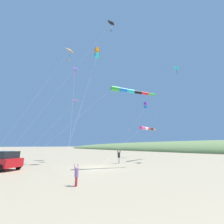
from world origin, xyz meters
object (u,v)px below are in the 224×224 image
object	(u,v)px
kite_windsock_magenta_far_left	(147,128)
kite_box_orange_high_right	(97,53)
person_adult_flyer	(119,156)
kite_delta_striped_overhead	(177,68)
kite_delta_blue_topmost	(75,69)
kite_delta_small_distant	(70,51)
kite_delta_checkered_midright	(75,101)
person_child_green_jacket	(76,174)
parked_car	(2,160)
kite_delta_purple_drifting	(111,23)
kite_box_rainbow_low_near	(145,105)
kite_windsock_white_trailing	(128,91)

from	to	relation	value
kite_windsock_magenta_far_left	kite_box_orange_high_right	size ratio (longest dim) A/B	0.84
person_adult_flyer	kite_delta_striped_overhead	bearing A→B (deg)	144.08
kite_delta_blue_topmost	kite_delta_striped_overhead	size ratio (longest dim) A/B	0.93
kite_box_orange_high_right	kite_delta_small_distant	size ratio (longest dim) A/B	1.03
kite_delta_checkered_midright	kite_delta_small_distant	bearing A→B (deg)	-76.64
kite_delta_checkered_midright	person_child_green_jacket	bearing A→B (deg)	66.35
parked_car	kite_delta_blue_topmost	xyz separation A→B (m)	(-7.36, 0.22, 12.82)
person_child_green_jacket	kite_delta_small_distant	bearing A→B (deg)	-108.72
kite_windsock_magenta_far_left	parked_car	bearing A→B (deg)	-10.06
person_child_green_jacket	kite_delta_purple_drifting	world-z (taller)	kite_delta_purple_drifting
person_adult_flyer	kite_windsock_magenta_far_left	xyz separation A→B (m)	(-6.53, -0.04, 4.33)
person_child_green_jacket	kite_box_rainbow_low_near	size ratio (longest dim) A/B	0.10
kite_box_rainbow_low_near	kite_delta_small_distant	bearing A→B (deg)	-15.48
kite_delta_blue_topmost	kite_delta_small_distant	size ratio (longest dim) A/B	0.70
kite_windsock_magenta_far_left	kite_delta_checkered_midright	size ratio (longest dim) A/B	1.80
person_adult_flyer	kite_delta_striped_overhead	distance (m)	16.80
kite_delta_small_distant	kite_box_rainbow_low_near	bearing A→B (deg)	164.52
kite_delta_purple_drifting	kite_box_orange_high_right	distance (m)	6.14
kite_delta_purple_drifting	kite_delta_checkered_midright	bearing A→B (deg)	-65.31
kite_windsock_white_trailing	kite_box_orange_high_right	world-z (taller)	kite_box_orange_high_right
kite_delta_checkered_midright	parked_car	bearing A→B (deg)	13.42
person_child_green_jacket	kite_windsock_white_trailing	world-z (taller)	kite_windsock_white_trailing
person_child_green_jacket	kite_box_orange_high_right	xyz separation A→B (m)	(-9.44, -12.57, 19.19)
person_adult_flyer	kite_box_rainbow_low_near	xyz separation A→B (m)	(-10.90, -3.40, 9.92)
parked_car	kite_delta_purple_drifting	distance (m)	23.99
kite_delta_checkered_midright	kite_delta_small_distant	size ratio (longest dim) A/B	0.48
person_adult_flyer	parked_car	bearing A→B (deg)	-15.04
person_adult_flyer	kite_box_orange_high_right	xyz separation A→B (m)	(0.51, -5.47, 18.89)
person_child_green_jacket	kite_delta_purple_drifting	distance (m)	23.60
kite_windsock_white_trailing	parked_car	bearing A→B (deg)	-36.29
kite_delta_checkered_midright	kite_box_rainbow_low_near	distance (m)	15.51
kite_windsock_white_trailing	person_child_green_jacket	bearing A→B (deg)	19.94
kite_delta_purple_drifting	person_adult_flyer	bearing A→B (deg)	-170.88
kite_windsock_magenta_far_left	kite_delta_small_distant	world-z (taller)	kite_delta_small_distant
kite_box_rainbow_low_near	kite_box_orange_high_right	bearing A→B (deg)	-10.27
person_child_green_jacket	kite_box_orange_high_right	size ratio (longest dim) A/B	0.06
kite_windsock_magenta_far_left	kite_delta_checkered_midright	xyz separation A→B (m)	(10.92, -5.56, 4.20)
person_child_green_jacket	kite_delta_striped_overhead	distance (m)	22.69
person_child_green_jacket	kite_windsock_magenta_far_left	world-z (taller)	kite_windsock_magenta_far_left
parked_car	kite_delta_purple_drifting	xyz separation A→B (m)	(-11.40, 3.79, 20.76)
person_child_green_jacket	kite_delta_striped_overhead	xyz separation A→B (m)	(-17.74, -1.46, 14.07)
person_child_green_jacket	kite_delta_checkered_midright	xyz separation A→B (m)	(-5.56, -12.70, 8.83)
kite_windsock_magenta_far_left	kite_box_orange_high_right	bearing A→B (deg)	-37.65
kite_delta_striped_overhead	parked_car	bearing A→B (deg)	-23.69
kite_delta_small_distant	kite_box_orange_high_right	bearing A→B (deg)	152.29
kite_windsock_magenta_far_left	kite_delta_small_distant	bearing A→B (deg)	-34.09
parked_car	kite_delta_striped_overhead	xyz separation A→B (m)	(-20.88, 9.16, 13.80)
kite_box_orange_high_right	kite_delta_striped_overhead	bearing A→B (deg)	126.75
person_adult_flyer	kite_box_orange_high_right	distance (m)	19.68
person_child_green_jacket	kite_box_rainbow_low_near	world-z (taller)	kite_box_rainbow_low_near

